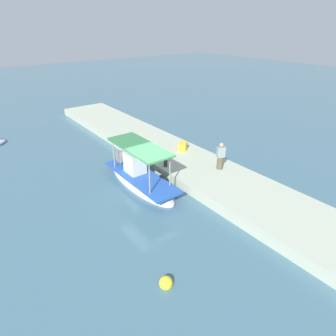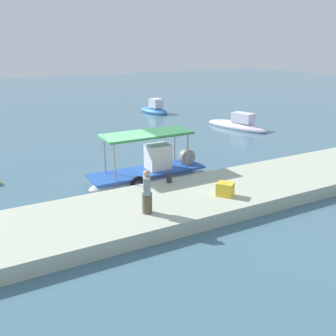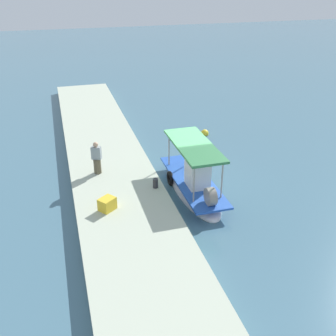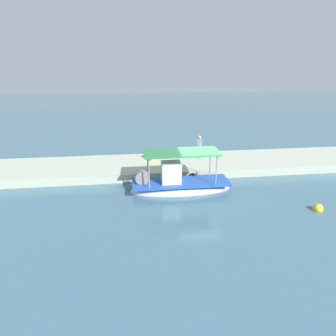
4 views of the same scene
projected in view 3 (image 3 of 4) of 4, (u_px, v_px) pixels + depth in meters
ground_plane at (191, 179)px, 20.36m from camera, size 120.00×120.00×0.00m
dock_quay at (116, 184)px, 19.27m from camera, size 36.00×4.16×0.57m
main_fishing_boat at (193, 184)px, 19.04m from camera, size 5.93×1.82×2.80m
fisherman_near_bollard at (97, 159)px, 19.42m from camera, size 0.48×0.53×1.66m
mooring_bollard at (155, 183)px, 18.33m from camera, size 0.24×0.24×0.45m
cargo_crate at (107, 204)px, 16.62m from camera, size 0.82×0.84×0.55m
marker_buoy at (205, 133)px, 25.72m from camera, size 0.51×0.51×0.51m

